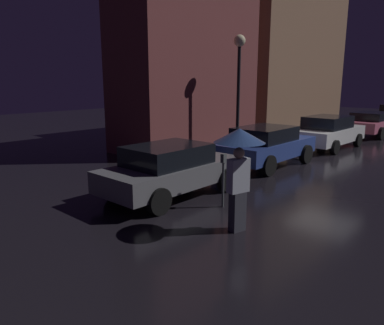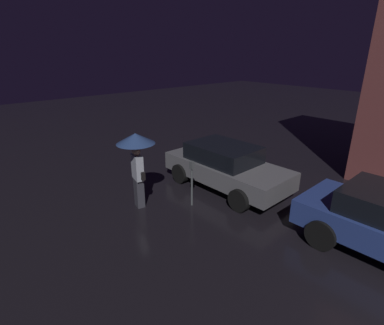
% 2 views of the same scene
% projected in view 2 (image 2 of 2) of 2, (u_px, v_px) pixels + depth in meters
% --- Properties ---
extents(parked_car_grey, '(4.21, 2.00, 1.43)m').
position_uv_depth(parked_car_grey, '(226.00, 166.00, 9.70)').
color(parked_car_grey, slate).
rests_on(parked_car_grey, ground).
extents(pedestrian_with_umbrella, '(1.05, 1.05, 2.19)m').
position_uv_depth(pedestrian_with_umbrella, '(136.00, 151.00, 8.14)').
color(pedestrian_with_umbrella, '#383842').
rests_on(pedestrian_with_umbrella, ground).
extents(parking_meter, '(0.12, 0.10, 1.37)m').
position_uv_depth(parking_meter, '(192.00, 179.00, 8.49)').
color(parking_meter, '#4C5154').
rests_on(parking_meter, ground).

